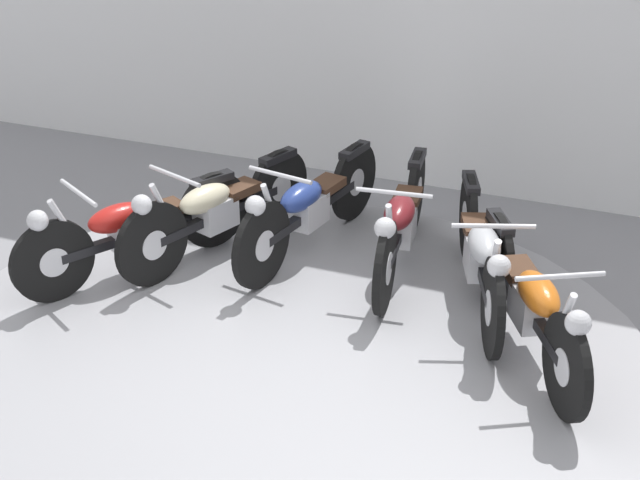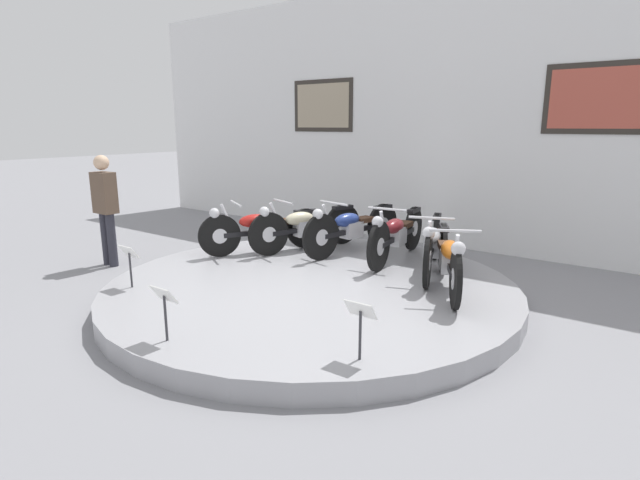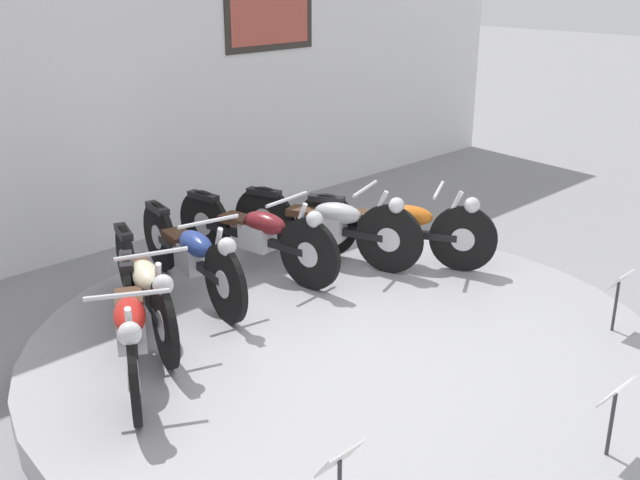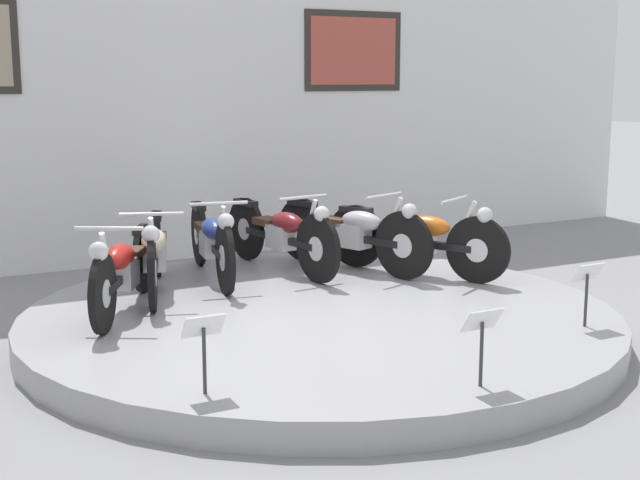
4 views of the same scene
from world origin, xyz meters
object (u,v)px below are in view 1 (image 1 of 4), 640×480
Objects in this scene: motorcycle_blue at (308,206)px; motorcycle_orange at (531,301)px; motorcycle_maroon at (401,221)px; motorcycle_silver at (481,253)px; motorcycle_cream at (215,208)px; motorcycle_red at (132,228)px.

motorcycle_blue is 1.12× the size of motorcycle_orange.
motorcycle_maroon and motorcycle_silver have the same top height.
motorcycle_cream is 0.72m from motorcycle_blue.
motorcycle_maroon reaches higher than motorcycle_red.
motorcycle_red is at bearing -179.99° from motorcycle_orange.
motorcycle_silver is (0.67, -0.29, 0.00)m from motorcycle_maroon.
motorcycle_orange is at bearing -11.47° from motorcycle_cream.
motorcycle_blue is at bearing 23.44° from motorcycle_cream.
motorcycle_cream is 2.57m from motorcycle_orange.
motorcycle_red is 0.86× the size of motorcycle_maroon.
motorcycle_red is 0.97× the size of motorcycle_orange.
motorcycle_orange is (2.95, 0.00, 0.01)m from motorcycle_red.
motorcycle_blue and motorcycle_silver have the same top height.
motorcycle_cream is at bearing -179.97° from motorcycle_silver.
motorcycle_red is at bearing -130.48° from motorcycle_cream.
motorcycle_orange is (2.51, -0.51, -0.00)m from motorcycle_cream.
motorcycle_maroon is (1.41, 0.29, 0.01)m from motorcycle_cream.
motorcycle_silver is 0.67m from motorcycle_orange.
motorcycle_cream is at bearing 49.52° from motorcycle_red.
motorcycle_cream is 1.06× the size of motorcycle_orange.
motorcycle_silver reaches higher than motorcycle_orange.
motorcycle_cream is (0.44, 0.51, 0.01)m from motorcycle_red.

